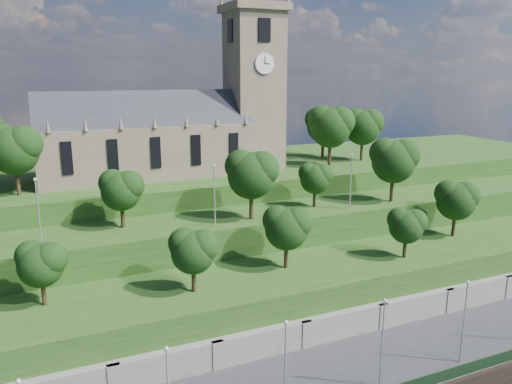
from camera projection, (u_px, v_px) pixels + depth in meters
name	position (u px, v px, depth m)	size (l,w,h in m)	color
retaining_wall	(261.00, 349.00, 52.15)	(160.00, 2.10, 5.00)	slate
embankment_lower	(239.00, 312.00, 57.17)	(160.00, 12.00, 8.00)	#224517
embankment_upper	(209.00, 263.00, 66.49)	(160.00, 10.00, 12.00)	#224517
hilltop	(169.00, 212.00, 84.83)	(160.00, 32.00, 15.00)	#224517
church	(177.00, 126.00, 78.04)	(38.60, 12.35, 27.60)	#6B5D4B
trees_lower	(284.00, 231.00, 57.66)	(67.55, 8.85, 8.07)	black
trees_upper	(253.00, 174.00, 64.98)	(61.56, 8.62, 9.48)	black
trees_hilltop	(177.00, 132.00, 76.64)	(76.32, 16.25, 10.47)	black
lamp_posts_promenade	(285.00, 362.00, 41.87)	(60.36, 0.36, 8.89)	#B2B2B7
lamp_posts_upper	(214.00, 191.00, 61.34)	(40.36, 0.36, 7.86)	#B2B2B7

